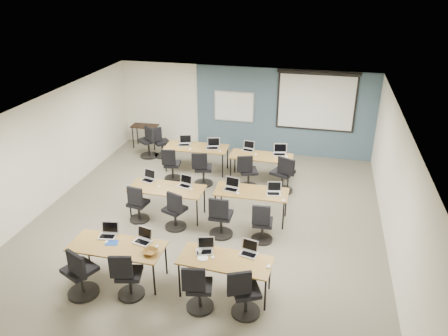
% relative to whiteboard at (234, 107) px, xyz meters
% --- Properties ---
extents(floor, '(8.00, 9.00, 0.02)m').
position_rel_whiteboard_xyz_m(floor, '(0.30, -4.43, -1.45)').
color(floor, '#6B6354').
rests_on(floor, ground).
extents(ceiling, '(8.00, 9.00, 0.02)m').
position_rel_whiteboard_xyz_m(ceiling, '(0.30, -4.43, 1.25)').
color(ceiling, white).
rests_on(ceiling, ground).
extents(wall_back, '(8.00, 0.04, 2.70)m').
position_rel_whiteboard_xyz_m(wall_back, '(0.30, 0.07, -0.10)').
color(wall_back, beige).
rests_on(wall_back, ground).
extents(wall_front, '(8.00, 0.04, 2.70)m').
position_rel_whiteboard_xyz_m(wall_front, '(0.30, -8.93, -0.10)').
color(wall_front, beige).
rests_on(wall_front, ground).
extents(wall_left, '(0.04, 9.00, 2.70)m').
position_rel_whiteboard_xyz_m(wall_left, '(-3.70, -4.43, -0.10)').
color(wall_left, beige).
rests_on(wall_left, ground).
extents(wall_right, '(0.04, 9.00, 2.70)m').
position_rel_whiteboard_xyz_m(wall_right, '(4.30, -4.43, -0.10)').
color(wall_right, beige).
rests_on(wall_right, ground).
extents(blue_accent_panel, '(5.50, 0.04, 2.70)m').
position_rel_whiteboard_xyz_m(blue_accent_panel, '(1.55, 0.04, -0.10)').
color(blue_accent_panel, '#3D5977').
rests_on(blue_accent_panel, wall_back).
extents(whiteboard, '(1.28, 0.03, 0.98)m').
position_rel_whiteboard_xyz_m(whiteboard, '(0.00, 0.00, 0.00)').
color(whiteboard, '#A9B5C1').
rests_on(whiteboard, wall_back).
extents(projector_screen, '(2.40, 0.10, 1.82)m').
position_rel_whiteboard_xyz_m(projector_screen, '(2.50, -0.02, 0.44)').
color(projector_screen, black).
rests_on(projector_screen, wall_back).
extents(training_table_front_left, '(1.78, 0.74, 0.73)m').
position_rel_whiteboard_xyz_m(training_table_front_left, '(-0.77, -6.80, -0.77)').
color(training_table_front_left, brown).
rests_on(training_table_front_left, floor).
extents(training_table_front_right, '(1.66, 0.69, 0.73)m').
position_rel_whiteboard_xyz_m(training_table_front_right, '(1.28, -6.76, -0.77)').
color(training_table_front_right, '#A66E31').
rests_on(training_table_front_right, floor).
extents(training_table_mid_left, '(1.76, 0.73, 0.73)m').
position_rel_whiteboard_xyz_m(training_table_mid_left, '(-0.67, -4.39, -0.77)').
color(training_table_mid_left, brown).
rests_on(training_table_mid_left, floor).
extents(training_table_mid_right, '(1.69, 0.70, 0.73)m').
position_rel_whiteboard_xyz_m(training_table_mid_right, '(1.29, -4.11, -0.77)').
color(training_table_mid_right, olive).
rests_on(training_table_mid_right, floor).
extents(training_table_back_left, '(1.81, 0.75, 0.73)m').
position_rel_whiteboard_xyz_m(training_table_back_left, '(-0.72, -1.78, -0.76)').
color(training_table_back_left, '#A36B2C').
rests_on(training_table_back_left, floor).
extents(training_table_back_right, '(1.70, 0.71, 0.73)m').
position_rel_whiteboard_xyz_m(training_table_back_right, '(1.19, -2.00, -0.77)').
color(training_table_back_right, brown).
rests_on(training_table_back_right, floor).
extents(laptop_0, '(0.33, 0.28, 0.25)m').
position_rel_whiteboard_xyz_m(laptop_0, '(-1.07, -6.52, -0.66)').
color(laptop_0, '#B5B5B7').
rests_on(laptop_0, training_table_front_left).
extents(mouse_0, '(0.08, 0.11, 0.03)m').
position_rel_whiteboard_xyz_m(mouse_0, '(-1.01, -6.75, -0.71)').
color(mouse_0, white).
rests_on(mouse_0, training_table_front_left).
extents(task_chair_0, '(0.61, 0.57, 1.04)m').
position_rel_whiteboard_xyz_m(task_chair_0, '(-1.21, -7.43, -1.02)').
color(task_chair_0, black).
rests_on(task_chair_0, floor).
extents(laptop_1, '(0.32, 0.27, 0.24)m').
position_rel_whiteboard_xyz_m(laptop_1, '(-0.35, -6.55, -0.66)').
color(laptop_1, silver).
rests_on(laptop_1, training_table_front_left).
extents(mouse_1, '(0.08, 0.10, 0.03)m').
position_rel_whiteboard_xyz_m(mouse_1, '(-0.03, -6.67, -0.71)').
color(mouse_1, white).
rests_on(mouse_1, training_table_front_left).
extents(task_chair_1, '(0.49, 0.49, 0.97)m').
position_rel_whiteboard_xyz_m(task_chair_1, '(-0.38, -7.26, -1.05)').
color(task_chair_1, black).
rests_on(task_chair_1, floor).
extents(laptop_2, '(0.31, 0.27, 0.24)m').
position_rel_whiteboard_xyz_m(laptop_2, '(0.87, -6.58, -0.66)').
color(laptop_2, silver).
rests_on(laptop_2, training_table_front_right).
extents(mouse_2, '(0.06, 0.09, 0.03)m').
position_rel_whiteboard_xyz_m(mouse_2, '(1.05, -6.75, -0.71)').
color(mouse_2, white).
rests_on(mouse_2, training_table_front_right).
extents(task_chair_2, '(0.49, 0.49, 0.97)m').
position_rel_whiteboard_xyz_m(task_chair_2, '(0.93, -7.29, -1.05)').
color(task_chair_2, black).
rests_on(task_chair_2, floor).
extents(laptop_3, '(0.30, 0.26, 0.23)m').
position_rel_whiteboard_xyz_m(laptop_3, '(1.66, -6.48, -0.66)').
color(laptop_3, '#AEAEAF').
rests_on(laptop_3, training_table_front_right).
extents(mouse_3, '(0.07, 0.11, 0.04)m').
position_rel_whiteboard_xyz_m(mouse_3, '(2.05, -6.79, -0.71)').
color(mouse_3, white).
rests_on(mouse_3, training_table_front_right).
extents(task_chair_3, '(0.54, 0.50, 0.98)m').
position_rel_whiteboard_xyz_m(task_chair_3, '(1.72, -7.23, -1.04)').
color(task_chair_3, black).
rests_on(task_chair_3, floor).
extents(laptop_4, '(0.32, 0.28, 0.25)m').
position_rel_whiteboard_xyz_m(laptop_4, '(-1.23, -4.10, -0.66)').
color(laptop_4, silver).
rests_on(laptop_4, training_table_mid_left).
extents(mouse_4, '(0.08, 0.10, 0.03)m').
position_rel_whiteboard_xyz_m(mouse_4, '(-0.86, -4.39, -0.71)').
color(mouse_4, white).
rests_on(mouse_4, training_table_mid_left).
extents(task_chair_4, '(0.47, 0.47, 0.95)m').
position_rel_whiteboard_xyz_m(task_chair_4, '(-1.24, -4.82, -1.06)').
color(task_chair_4, black).
rests_on(task_chair_4, floor).
extents(laptop_5, '(0.31, 0.26, 0.24)m').
position_rel_whiteboard_xyz_m(laptop_5, '(-0.29, -4.17, -0.66)').
color(laptop_5, '#A8A8AC').
rests_on(laptop_5, training_table_mid_left).
extents(mouse_5, '(0.08, 0.11, 0.03)m').
position_rel_whiteboard_xyz_m(mouse_5, '(-0.08, -4.34, -0.71)').
color(mouse_5, white).
rests_on(mouse_5, training_table_mid_left).
extents(task_chair_5, '(0.52, 0.49, 0.98)m').
position_rel_whiteboard_xyz_m(task_chair_5, '(-0.30, -4.93, -1.05)').
color(task_chair_5, black).
rests_on(task_chair_5, floor).
extents(laptop_6, '(0.34, 0.29, 0.26)m').
position_rel_whiteboard_xyz_m(laptop_6, '(0.82, -4.10, -0.66)').
color(laptop_6, '#B3B3B3').
rests_on(laptop_6, training_table_mid_right).
extents(mouse_6, '(0.07, 0.11, 0.04)m').
position_rel_whiteboard_xyz_m(mouse_6, '(1.01, -4.30, -0.71)').
color(mouse_6, white).
rests_on(mouse_6, training_table_mid_right).
extents(task_chair_6, '(0.53, 0.53, 1.01)m').
position_rel_whiteboard_xyz_m(task_chair_6, '(0.77, -4.99, -1.03)').
color(task_chair_6, black).
rests_on(task_chair_6, floor).
extents(laptop_7, '(0.32, 0.28, 0.25)m').
position_rel_whiteboard_xyz_m(laptop_7, '(1.80, -4.08, -0.66)').
color(laptop_7, silver).
rests_on(laptop_7, training_table_mid_right).
extents(mouse_7, '(0.08, 0.11, 0.04)m').
position_rel_whiteboard_xyz_m(mouse_7, '(2.06, -4.39, -0.71)').
color(mouse_7, white).
rests_on(mouse_7, training_table_mid_right).
extents(task_chair_7, '(0.47, 0.47, 0.96)m').
position_rel_whiteboard_xyz_m(task_chair_7, '(1.68, -4.99, -1.06)').
color(task_chair_7, black).
rests_on(task_chair_7, floor).
extents(laptop_8, '(0.36, 0.30, 0.27)m').
position_rel_whiteboard_xyz_m(laptop_8, '(-1.10, -1.70, -0.65)').
color(laptop_8, silver).
rests_on(laptop_8, training_table_back_left).
extents(mouse_8, '(0.09, 0.12, 0.04)m').
position_rel_whiteboard_xyz_m(mouse_8, '(-0.84, -2.01, -0.71)').
color(mouse_8, white).
rests_on(mouse_8, training_table_back_left).
extents(task_chair_8, '(0.47, 0.47, 0.96)m').
position_rel_whiteboard_xyz_m(task_chair_8, '(-1.21, -2.56, -1.06)').
color(task_chair_8, black).
rests_on(task_chair_8, floor).
extents(laptop_9, '(0.36, 0.31, 0.27)m').
position_rel_whiteboard_xyz_m(laptop_9, '(-0.24, -1.74, -0.65)').
color(laptop_9, '#B8B8C0').
rests_on(laptop_9, training_table_back_left).
extents(mouse_9, '(0.08, 0.10, 0.03)m').
position_rel_whiteboard_xyz_m(mouse_9, '(0.03, -1.97, -0.71)').
color(mouse_9, white).
rests_on(mouse_9, training_table_back_left).
extents(task_chair_9, '(0.51, 0.51, 0.99)m').
position_rel_whiteboard_xyz_m(task_chair_9, '(-0.29, -2.67, -1.04)').
color(task_chair_9, black).
rests_on(task_chair_9, floor).
extents(laptop_10, '(0.32, 0.27, 0.24)m').
position_rel_whiteboard_xyz_m(laptop_10, '(0.78, -1.66, -0.66)').
color(laptop_10, '#BCBCC1').
rests_on(laptop_10, training_table_back_right).
extents(mouse_10, '(0.08, 0.11, 0.04)m').
position_rel_whiteboard_xyz_m(mouse_10, '(1.03, -1.96, -0.71)').
color(mouse_10, white).
rests_on(mouse_10, training_table_back_right).
extents(task_chair_10, '(0.52, 0.50, 0.98)m').
position_rel_whiteboard_xyz_m(task_chair_10, '(0.92, -2.58, -1.04)').
color(task_chair_10, black).
rests_on(task_chair_10, floor).
extents(laptop_11, '(0.36, 0.31, 0.27)m').
position_rel_whiteboard_xyz_m(laptop_11, '(1.67, -1.76, -0.65)').
color(laptop_11, '#B5B5B5').
rests_on(laptop_11, training_table_back_right).
extents(mouse_11, '(0.07, 0.10, 0.03)m').
position_rel_whiteboard_xyz_m(mouse_11, '(1.88, -1.95, -0.71)').
color(mouse_11, white).
rests_on(mouse_11, training_table_back_right).
extents(task_chair_11, '(0.61, 0.58, 1.05)m').
position_rel_whiteboard_xyz_m(task_chair_11, '(1.87, -2.59, -1.01)').
color(task_chair_11, black).
rests_on(task_chair_11, floor).
extents(blue_mousepad, '(0.27, 0.24, 0.01)m').
position_rel_whiteboard_xyz_m(blue_mousepad, '(-0.90, -6.74, -0.72)').
color(blue_mousepad, '#153C97').
rests_on(blue_mousepad, training_table_front_left).
extents(snack_bowl, '(0.38, 0.38, 0.08)m').
position_rel_whiteboard_xyz_m(snack_bowl, '(-0.07, -6.89, -0.68)').
color(snack_bowl, brown).
rests_on(snack_bowl, training_table_front_left).
extents(snack_plate, '(0.24, 0.24, 0.01)m').
position_rel_whiteboard_xyz_m(snack_plate, '(0.88, -6.81, -0.71)').
color(snack_plate, white).
rests_on(snack_plate, training_table_front_right).
extents(coffee_cup, '(0.08, 0.08, 0.07)m').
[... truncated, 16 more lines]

